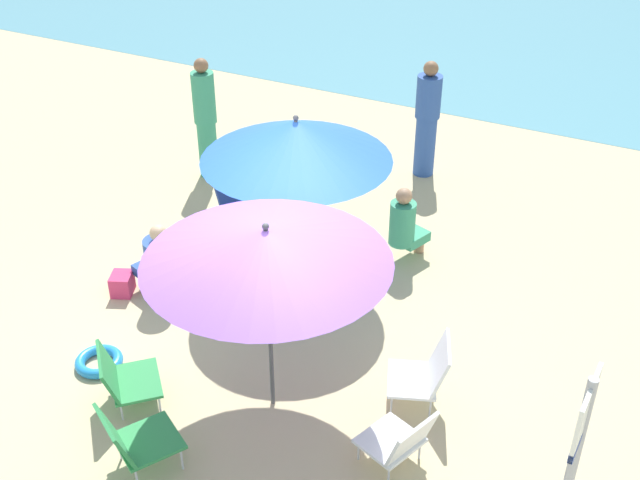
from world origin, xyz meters
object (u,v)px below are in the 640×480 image
at_px(beach_chair_d, 134,439).
at_px(person_b, 205,118).
at_px(umbrella_blue, 296,140).
at_px(umbrella_purple, 266,246).
at_px(person_a, 405,224).
at_px(swim_ring, 99,361).
at_px(beach_chair_e, 124,377).
at_px(beach_chair_c, 239,201).
at_px(person_d, 427,119).
at_px(beach_chair_a, 400,440).
at_px(person_c, 159,260).
at_px(beach_chair_b, 425,372).
at_px(beach_bag, 122,284).

bearing_deg(beach_chair_d, person_b, 57.85).
xyz_separation_m(umbrella_blue, umbrella_purple, (0.76, -1.93, 0.03)).
bearing_deg(person_a, swim_ring, 166.90).
relative_size(person_a, swim_ring, 2.11).
xyz_separation_m(beach_chair_e, person_a, (1.40, 3.34, 0.19)).
height_order(beach_chair_c, beach_chair_e, beach_chair_c).
xyz_separation_m(person_a, person_d, (-0.57, 2.20, 0.32)).
height_order(beach_chair_a, person_b, person_b).
xyz_separation_m(umbrella_blue, person_a, (0.96, 0.82, -1.20)).
relative_size(person_a, person_c, 1.09).
xyz_separation_m(umbrella_blue, beach_chair_e, (-0.44, -2.53, -1.39)).
distance_m(beach_chair_a, beach_chair_b, 0.81).
distance_m(beach_chair_c, beach_chair_d, 3.98).
bearing_deg(person_c, person_b, -48.25).
relative_size(beach_chair_e, person_d, 0.45).
height_order(beach_chair_d, swim_ring, beach_chair_d).
relative_size(beach_chair_b, beach_chair_c, 1.05).
bearing_deg(beach_chair_c, person_a, 19.57).
bearing_deg(person_a, person_d, 34.23).
distance_m(person_b, swim_ring, 4.14).
bearing_deg(beach_chair_d, beach_chair_a, -31.52).
height_order(umbrella_blue, beach_chair_d, umbrella_blue).
relative_size(person_c, person_d, 0.55).
bearing_deg(person_b, beach_chair_b, 130.46).
height_order(umbrella_blue, beach_chair_b, umbrella_blue).
xyz_separation_m(beach_chair_c, beach_chair_e, (0.72, -3.16, -0.05)).
relative_size(beach_chair_d, beach_bag, 2.90).
bearing_deg(beach_chair_c, person_c, -75.53).
height_order(umbrella_blue, beach_chair_e, umbrella_blue).
distance_m(beach_chair_b, person_c, 3.18).
distance_m(beach_chair_b, person_b, 5.20).
relative_size(person_d, beach_bag, 6.34).
bearing_deg(beach_chair_e, beach_bag, 85.95).
bearing_deg(beach_chair_c, umbrella_blue, -13.73).
height_order(umbrella_purple, beach_chair_e, umbrella_purple).
xyz_separation_m(person_b, beach_bag, (0.70, -2.80, -0.74)).
xyz_separation_m(beach_chair_d, person_d, (0.24, 6.14, 0.46)).
relative_size(umbrella_blue, person_c, 2.25).
xyz_separation_m(beach_chair_b, beach_chair_d, (-1.85, -1.82, -0.01)).
bearing_deg(person_a, beach_chair_e, 176.94).
height_order(umbrella_blue, person_c, umbrella_blue).
height_order(beach_chair_b, person_c, person_c).
distance_m(beach_chair_b, person_d, 4.63).
relative_size(beach_chair_d, beach_chair_e, 1.01).
distance_m(umbrella_blue, beach_chair_d, 3.40).
height_order(umbrella_purple, beach_chair_c, umbrella_purple).
relative_size(beach_chair_b, beach_chair_e, 0.94).
relative_size(umbrella_blue, beach_chair_c, 3.06).
bearing_deg(person_d, beach_chair_d, 171.20).
xyz_separation_m(beach_chair_a, beach_chair_c, (-3.25, 2.74, 0.05)).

